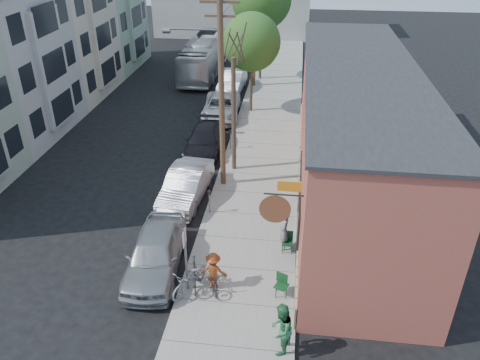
# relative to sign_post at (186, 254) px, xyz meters

# --- Properties ---
(ground) EXTENTS (120.00, 120.00, 0.00)m
(ground) POSITION_rel_sign_post_xyz_m (-2.35, 3.43, -1.83)
(ground) COLOR black
(sidewalk) EXTENTS (4.50, 58.00, 0.15)m
(sidewalk) POSITION_rel_sign_post_xyz_m (1.90, 14.43, -1.76)
(sidewalk) COLOR gray
(sidewalk) RESTS_ON ground
(cafe_building) EXTENTS (6.60, 20.20, 6.61)m
(cafe_building) POSITION_rel_sign_post_xyz_m (6.64, 8.42, 1.47)
(cafe_building) COLOR #A24B3C
(cafe_building) RESTS_ON ground
(apartment_row) EXTENTS (6.30, 32.00, 9.00)m
(apartment_row) POSITION_rel_sign_post_xyz_m (-14.20, 17.43, 2.67)
(apartment_row) COLOR #92A68D
(apartment_row) RESTS_ON ground
(sign_post) EXTENTS (0.07, 0.45, 2.80)m
(sign_post) POSITION_rel_sign_post_xyz_m (0.00, 0.00, 0.00)
(sign_post) COLOR slate
(sign_post) RESTS_ON sidewalk
(parking_meter_near) EXTENTS (0.14, 0.14, 1.24)m
(parking_meter_near) POSITION_rel_sign_post_xyz_m (-0.10, 5.29, -0.85)
(parking_meter_near) COLOR slate
(parking_meter_near) RESTS_ON sidewalk
(parking_meter_far) EXTENTS (0.14, 0.14, 1.24)m
(parking_meter_far) POSITION_rel_sign_post_xyz_m (-0.10, 12.48, -0.85)
(parking_meter_far) COLOR slate
(parking_meter_far) RESTS_ON sidewalk
(utility_pole_near) EXTENTS (3.57, 0.28, 10.00)m
(utility_pole_near) POSITION_rel_sign_post_xyz_m (0.04, 8.22, 3.58)
(utility_pole_near) COLOR #503A28
(utility_pole_near) RESTS_ON sidewalk
(utility_pole_far) EXTENTS (1.80, 0.28, 10.00)m
(utility_pole_far) POSITION_rel_sign_post_xyz_m (0.10, 24.89, 3.51)
(utility_pole_far) COLOR #503A28
(utility_pole_far) RESTS_ON sidewalk
(tree_bare) EXTENTS (0.24, 0.24, 6.32)m
(tree_bare) POSITION_rel_sign_post_xyz_m (0.45, 9.95, 1.48)
(tree_bare) COLOR #44392C
(tree_bare) RESTS_ON sidewalk
(tree_leafy_mid) EXTENTS (4.00, 4.00, 6.96)m
(tree_leafy_mid) POSITION_rel_sign_post_xyz_m (0.45, 19.07, 3.26)
(tree_leafy_mid) COLOR #44392C
(tree_leafy_mid) RESTS_ON sidewalk
(patio_chair_a) EXTENTS (0.52, 0.52, 0.88)m
(patio_chair_a) POSITION_rel_sign_post_xyz_m (3.70, 2.80, -1.24)
(patio_chair_a) COLOR #103C1B
(patio_chair_a) RESTS_ON sidewalk
(patio_chair_b) EXTENTS (0.66, 0.66, 0.88)m
(patio_chair_b) POSITION_rel_sign_post_xyz_m (3.57, 0.10, -1.24)
(patio_chair_b) COLOR #103C1B
(patio_chair_b) RESTS_ON sidewalk
(patron_grey) EXTENTS (0.44, 0.67, 1.82)m
(patron_grey) POSITION_rel_sign_post_xyz_m (3.54, 2.97, -0.77)
(patron_grey) COLOR gray
(patron_grey) RESTS_ON sidewalk
(patron_green) EXTENTS (0.97, 1.12, 1.95)m
(patron_green) POSITION_rel_sign_post_xyz_m (3.66, -2.52, -0.71)
(patron_green) COLOR #2D7041
(patron_green) RESTS_ON sidewalk
(cyclist) EXTENTS (1.04, 0.63, 1.57)m
(cyclist) POSITION_rel_sign_post_xyz_m (0.98, 0.22, -0.90)
(cyclist) COLOR maroon
(cyclist) RESTS_ON sidewalk
(cyclist_bike) EXTENTS (1.12, 1.84, 0.91)m
(cyclist_bike) POSITION_rel_sign_post_xyz_m (0.98, 0.22, -1.23)
(cyclist_bike) COLOR black
(cyclist_bike) RESTS_ON sidewalk
(parked_bike_a) EXTENTS (0.91, 1.90, 1.10)m
(parked_bike_a) POSITION_rel_sign_post_xyz_m (0.23, 0.26, -1.13)
(parked_bike_a) COLOR black
(parked_bike_a) RESTS_ON sidewalk
(parked_bike_b) EXTENTS (1.50, 2.10, 1.05)m
(parked_bike_b) POSITION_rel_sign_post_xyz_m (0.11, -0.08, -1.16)
(parked_bike_b) COLOR slate
(parked_bike_b) RESTS_ON sidewalk
(car_0) EXTENTS (2.40, 5.19, 1.72)m
(car_0) POSITION_rel_sign_post_xyz_m (-1.55, 1.08, -0.97)
(car_0) COLOR #969A9D
(car_0) RESTS_ON ground
(car_1) EXTENTS (2.08, 5.10, 1.65)m
(car_1) POSITION_rel_sign_post_xyz_m (-1.55, 6.60, -1.01)
(car_1) COLOR #B1B1B9
(car_1) RESTS_ON ground
(car_2) EXTENTS (2.17, 5.15, 1.48)m
(car_2) POSITION_rel_sign_post_xyz_m (-1.64, 12.15, -1.09)
(car_2) COLOR black
(car_2) RESTS_ON ground
(car_3) EXTENTS (2.87, 5.58, 1.51)m
(car_3) POSITION_rel_sign_post_xyz_m (-1.55, 17.92, -1.08)
(car_3) COLOR #B0B4B8
(car_3) RESTS_ON ground
(car_4) EXTENTS (1.94, 5.08, 1.65)m
(car_4) POSITION_rel_sign_post_xyz_m (-1.55, 23.64, -1.01)
(car_4) COLOR #ACAFB4
(car_4) RESTS_ON ground
(bus) EXTENTS (2.74, 11.38, 3.17)m
(bus) POSITION_rel_sign_post_xyz_m (-4.72, 28.16, -0.25)
(bus) COLOR silver
(bus) RESTS_ON ground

